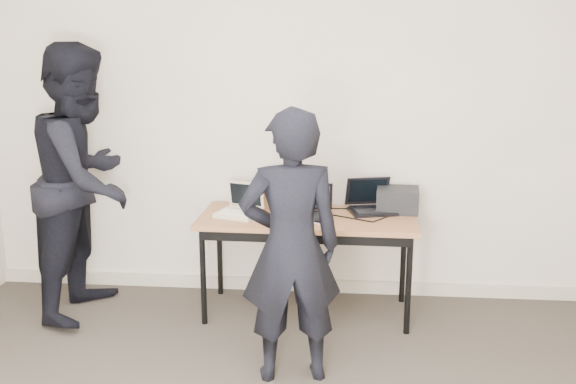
# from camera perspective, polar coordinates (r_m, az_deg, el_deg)

# --- Properties ---
(room) EXTENTS (4.60, 4.60, 2.80)m
(room) POSITION_cam_1_polar(r_m,az_deg,el_deg) (2.54, -5.43, 0.14)
(room) COLOR #3A332C
(room) RESTS_ON ground
(desk) EXTENTS (1.51, 0.68, 0.72)m
(desk) POSITION_cam_1_polar(r_m,az_deg,el_deg) (4.47, 1.74, -2.92)
(desk) COLOR #925C37
(desk) RESTS_ON ground
(laptop_beige) EXTENTS (0.34, 0.34, 0.22)m
(laptop_beige) POSITION_cam_1_polar(r_m,az_deg,el_deg) (4.49, -4.31, -1.50)
(laptop_beige) COLOR #BEB598
(laptop_beige) RESTS_ON desk
(laptop_center) EXTENTS (0.31, 0.30, 0.22)m
(laptop_center) POSITION_cam_1_polar(r_m,az_deg,el_deg) (4.44, 2.16, -1.56)
(laptop_center) COLOR black
(laptop_center) RESTS_ON desk
(laptop_right) EXTENTS (0.38, 0.37, 0.23)m
(laptop_right) POSITION_cam_1_polar(r_m,az_deg,el_deg) (4.61, 7.36, -1.05)
(laptop_right) COLOR black
(laptop_right) RESTS_ON desk
(leather_satchel) EXTENTS (0.38, 0.23, 0.25)m
(leather_satchel) POSITION_cam_1_polar(r_m,az_deg,el_deg) (4.65, -0.28, 0.15)
(leather_satchel) COLOR #5A3717
(leather_satchel) RESTS_ON desk
(tissue) EXTENTS (0.14, 0.12, 0.08)m
(tissue) POSITION_cam_1_polar(r_m,az_deg,el_deg) (4.61, 0.08, 2.04)
(tissue) COLOR white
(tissue) RESTS_ON leather_satchel
(equipment_box) EXTENTS (0.31, 0.27, 0.17)m
(equipment_box) POSITION_cam_1_polar(r_m,az_deg,el_deg) (4.62, 9.72, -0.69)
(equipment_box) COLOR black
(equipment_box) RESTS_ON desk
(power_brick) EXTENTS (0.07, 0.05, 0.03)m
(power_brick) POSITION_cam_1_polar(r_m,az_deg,el_deg) (4.30, -1.31, -2.57)
(power_brick) COLOR black
(power_brick) RESTS_ON desk
(cables) EXTENTS (1.16, 0.42, 0.01)m
(cables) POSITION_cam_1_polar(r_m,az_deg,el_deg) (4.44, 2.33, -2.16)
(cables) COLOR silver
(cables) RESTS_ON desk
(person_typist) EXTENTS (0.64, 0.49, 1.58)m
(person_typist) POSITION_cam_1_polar(r_m,az_deg,el_deg) (3.59, 0.24, -4.96)
(person_typist) COLOR black
(person_typist) RESTS_ON ground
(person_observer) EXTENTS (0.79, 0.98, 1.90)m
(person_observer) POSITION_cam_1_polar(r_m,az_deg,el_deg) (4.69, -17.56, 0.91)
(person_observer) COLOR black
(person_observer) RESTS_ON ground
(baseboard) EXTENTS (4.50, 0.03, 0.10)m
(baseboard) POSITION_cam_1_polar(r_m,az_deg,el_deg) (5.06, -0.51, -8.19)
(baseboard) COLOR #B6AF97
(baseboard) RESTS_ON ground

